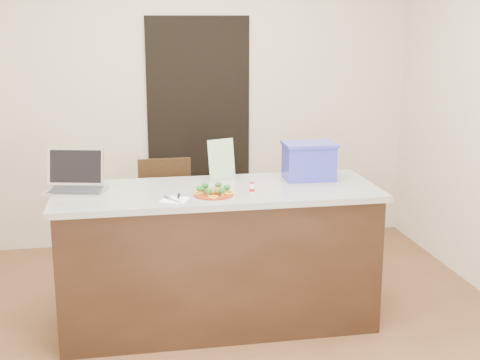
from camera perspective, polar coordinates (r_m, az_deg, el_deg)
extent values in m
plane|color=brown|center=(4.35, -1.39, -13.42)|extent=(4.00, 4.00, 0.00)
plane|color=beige|center=(5.89, -4.57, 7.49)|extent=(4.00, 0.00, 4.00)
plane|color=beige|center=(2.02, 7.42, -4.54)|extent=(4.00, 0.00, 4.00)
cube|color=black|center=(5.93, -3.52, 4.13)|extent=(0.90, 0.02, 2.00)
cube|color=black|center=(4.39, -1.94, -6.83)|extent=(2.00, 0.70, 0.88)
cube|color=beige|center=(4.26, -1.99, -1.02)|extent=(2.06, 0.76, 0.04)
cylinder|color=maroon|center=(4.09, -2.27, -1.23)|extent=(0.24, 0.24, 0.01)
torus|color=maroon|center=(4.09, -2.27, -1.16)|extent=(0.24, 0.24, 0.01)
sphere|color=olive|center=(4.08, -2.27, -0.89)|extent=(0.04, 0.04, 0.04)
sphere|color=olive|center=(4.09, -2.71, -0.88)|extent=(0.04, 0.04, 0.04)
sphere|color=olive|center=(4.06, -2.62, -0.96)|extent=(0.04, 0.04, 0.04)
sphere|color=olive|center=(4.05, -2.32, -1.00)|extent=(0.04, 0.04, 0.04)
sphere|color=olive|center=(4.06, -1.99, -0.97)|extent=(0.04, 0.04, 0.04)
sphere|color=olive|center=(4.08, -1.83, -0.90)|extent=(0.04, 0.04, 0.04)
sphere|color=olive|center=(4.10, -1.93, -0.82)|extent=(0.04, 0.04, 0.04)
sphere|color=olive|center=(4.11, -2.23, -0.78)|extent=(0.04, 0.04, 0.04)
ellipsoid|color=#144B14|center=(4.15, -1.86, -0.42)|extent=(0.04, 0.04, 0.04)
ellipsoid|color=#144B14|center=(4.14, -2.99, -0.47)|extent=(0.04, 0.04, 0.04)
ellipsoid|color=#144B14|center=(4.07, -3.42, -0.73)|extent=(0.04, 0.04, 0.04)
ellipsoid|color=#144B14|center=(4.01, -2.70, -0.96)|extent=(0.04, 0.04, 0.04)
ellipsoid|color=#144B14|center=(4.02, -1.54, -0.90)|extent=(0.04, 0.04, 0.04)
ellipsoid|color=#144B14|center=(4.09, -1.13, -0.63)|extent=(0.04, 0.04, 0.04)
torus|color=yellow|center=(4.18, -2.26, -0.76)|extent=(0.06, 0.06, 0.01)
torus|color=yellow|center=(4.09, -3.59, -1.09)|extent=(0.06, 0.06, 0.01)
torus|color=yellow|center=(4.00, -2.28, -1.43)|extent=(0.06, 0.06, 0.01)
torus|color=yellow|center=(4.09, -0.95, -1.08)|extent=(0.06, 0.06, 0.01)
cube|color=white|center=(4.00, -5.60, -1.69)|extent=(0.19, 0.19, 0.01)
cube|color=silver|center=(3.98, -5.86, -1.70)|extent=(0.08, 0.12, 0.00)
cube|color=silver|center=(4.05, -5.95, -1.43)|extent=(0.06, 0.06, 0.00)
cube|color=silver|center=(3.95, -5.11, -1.76)|extent=(0.03, 0.10, 0.01)
cube|color=silver|center=(4.05, -5.25, -1.38)|extent=(0.03, 0.12, 0.00)
cylinder|color=beige|center=(4.13, 1.03, -0.80)|extent=(0.03, 0.03, 0.05)
cylinder|color=beige|center=(4.12, 1.04, -0.37)|extent=(0.02, 0.02, 0.01)
cylinder|color=#B0121A|center=(4.12, 1.04, -0.23)|extent=(0.02, 0.02, 0.01)
cylinder|color=#B0121A|center=(4.13, 1.03, -0.84)|extent=(0.03, 0.03, 0.02)
cube|color=silver|center=(4.29, -13.86, -0.90)|extent=(0.41, 0.33, 0.02)
cube|color=silver|center=(4.39, -13.86, 1.15)|extent=(0.37, 0.14, 0.24)
cube|color=black|center=(4.38, -13.87, 1.13)|extent=(0.33, 0.12, 0.21)
cube|color=#242426|center=(4.28, -13.87, -0.82)|extent=(0.34, 0.24, 0.00)
cube|color=silver|center=(4.47, -1.59, 1.76)|extent=(0.19, 0.10, 0.27)
cube|color=#2F36AD|center=(4.51, 5.90, 1.51)|extent=(0.33, 0.24, 0.23)
cube|color=#2F36AD|center=(4.48, 5.94, 3.06)|extent=(0.35, 0.26, 0.02)
cube|color=#341F0F|center=(5.13, -6.21, -3.90)|extent=(0.41, 0.41, 0.04)
cube|color=#341F0F|center=(5.24, -6.43, -0.67)|extent=(0.41, 0.04, 0.47)
cylinder|color=#341F0F|center=(5.03, -7.99, -6.96)|extent=(0.03, 0.03, 0.44)
cylinder|color=#341F0F|center=(5.05, -4.00, -6.76)|extent=(0.03, 0.03, 0.44)
cylinder|color=#341F0F|center=(5.36, -8.17, -5.66)|extent=(0.03, 0.03, 0.44)
cylinder|color=#341F0F|center=(5.38, -4.43, -5.48)|extent=(0.03, 0.03, 0.44)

